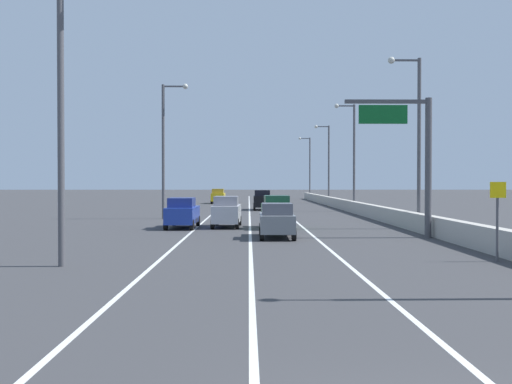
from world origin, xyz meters
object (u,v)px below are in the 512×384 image
object	(u,v)px
car_blue_0	(182,213)
car_silver_5	(227,212)
lamp_post_right_fifth	(309,164)
car_green_2	(276,212)
car_black_4	(262,200)
lamp_post_right_second	(415,131)
lamp_post_left_near	(67,90)
car_gray_1	(277,220)
speed_advisory_sign	(498,215)
lamp_post_right_fourth	(327,159)
lamp_post_left_mid	(166,142)
lamp_post_right_third	(352,150)
overhead_sign_gantry	(415,150)
car_yellow_3	(218,196)

from	to	relation	value
car_blue_0	car_silver_5	bearing A→B (deg)	13.35
car_silver_5	lamp_post_right_fifth	bearing A→B (deg)	79.71
car_green_2	car_black_4	xyz separation A→B (m)	(-0.33, 25.30, 0.01)
lamp_post_right_second	car_silver_5	world-z (taller)	lamp_post_right_second
lamp_post_right_fifth	lamp_post_left_near	xyz separation A→B (m)	(-17.08, -85.00, 0.00)
lamp_post_right_second	car_gray_1	size ratio (longest dim) A/B	2.50
speed_advisory_sign	car_black_4	distance (m)	42.34
lamp_post_right_second	lamp_post_left_near	world-z (taller)	same
lamp_post_right_fourth	car_green_2	bearing A→B (deg)	-101.59
lamp_post_right_second	car_blue_0	distance (m)	15.85
lamp_post_right_fifth	lamp_post_left_mid	distance (m)	60.25
lamp_post_right_second	car_gray_1	distance (m)	12.17
car_blue_0	car_silver_5	xyz separation A→B (m)	(2.84, 0.67, 0.04)
lamp_post_right_third	car_gray_1	distance (m)	30.63
overhead_sign_gantry	car_green_2	size ratio (longest dim) A/B	1.84
lamp_post_right_second	lamp_post_right_fifth	world-z (taller)	same
lamp_post_right_fourth	lamp_post_left_near	world-z (taller)	same
overhead_sign_gantry	car_silver_5	size ratio (longest dim) A/B	1.71
car_blue_0	car_green_2	world-z (taller)	car_green_2
car_black_4	car_silver_5	world-z (taller)	car_black_4
car_yellow_3	car_black_4	xyz separation A→B (m)	(5.68, -19.04, 0.04)
speed_advisory_sign	lamp_post_right_fourth	bearing A→B (deg)	88.45
lamp_post_right_fourth	car_yellow_3	bearing A→B (deg)	-177.85
speed_advisory_sign	car_black_4	size ratio (longest dim) A/B	0.64
lamp_post_left_near	car_silver_5	size ratio (longest dim) A/B	2.50
lamp_post_right_third	car_silver_5	size ratio (longest dim) A/B	2.50
speed_advisory_sign	lamp_post_left_mid	size ratio (longest dim) A/B	0.27
car_black_4	lamp_post_right_second	bearing A→B (deg)	-70.45
lamp_post_left_near	overhead_sign_gantry	bearing A→B (deg)	34.88
lamp_post_left_near	car_silver_5	distance (m)	19.53
speed_advisory_sign	car_green_2	bearing A→B (deg)	114.91
lamp_post_right_third	lamp_post_right_fourth	world-z (taller)	same
car_blue_0	lamp_post_right_fifth	bearing A→B (deg)	77.49
speed_advisory_sign	car_green_2	distance (m)	17.97
overhead_sign_gantry	speed_advisory_sign	size ratio (longest dim) A/B	2.50
overhead_sign_gantry	car_silver_5	distance (m)	13.31
car_gray_1	car_yellow_3	xyz separation A→B (m)	(-5.73, 50.97, 0.09)
lamp_post_left_mid	car_green_2	size ratio (longest dim) A/B	2.68
car_blue_0	car_gray_1	bearing A→B (deg)	-49.46
overhead_sign_gantry	car_green_2	bearing A→B (deg)	136.91
speed_advisory_sign	lamp_post_right_fifth	size ratio (longest dim) A/B	0.27
lamp_post_right_second	lamp_post_left_mid	distance (m)	20.29
lamp_post_left_mid	car_yellow_3	bearing A→B (deg)	85.91
overhead_sign_gantry	car_blue_0	size ratio (longest dim) A/B	1.63
lamp_post_left_mid	car_silver_5	size ratio (longest dim) A/B	2.50
car_blue_0	car_green_2	size ratio (longest dim) A/B	1.13
speed_advisory_sign	car_gray_1	xyz separation A→B (m)	(-7.84, 9.67, -0.83)
lamp_post_left_mid	car_black_4	xyz separation A→B (m)	(8.14, 15.33, -5.18)
lamp_post_left_near	lamp_post_right_fourth	bearing A→B (deg)	74.39
lamp_post_right_second	car_black_4	world-z (taller)	lamp_post_right_second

